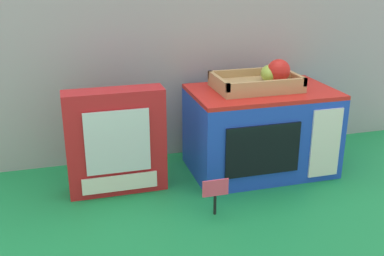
# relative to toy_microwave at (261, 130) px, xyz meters

# --- Properties ---
(ground_plane) EXTENTS (1.70, 1.70, 0.00)m
(ground_plane) POSITION_rel_toy_microwave_xyz_m (-0.17, -0.02, -0.13)
(ground_plane) COLOR #198C47
(ground_plane) RESTS_ON ground
(display_back_panel) EXTENTS (1.61, 0.03, 0.78)m
(display_back_panel) POSITION_rel_toy_microwave_xyz_m (-0.17, 0.21, 0.26)
(display_back_panel) COLOR #A0A3A8
(display_back_panel) RESTS_ON ground
(toy_microwave) EXTENTS (0.43, 0.27, 0.26)m
(toy_microwave) POSITION_rel_toy_microwave_xyz_m (0.00, 0.00, 0.00)
(toy_microwave) COLOR blue
(toy_microwave) RESTS_ON ground
(food_groups_crate) EXTENTS (0.25, 0.17, 0.09)m
(food_groups_crate) POSITION_rel_toy_microwave_xyz_m (0.00, 0.01, 0.16)
(food_groups_crate) COLOR tan
(food_groups_crate) RESTS_ON toy_microwave
(cookie_set_box) EXTENTS (0.28, 0.08, 0.30)m
(cookie_set_box) POSITION_rel_toy_microwave_xyz_m (-0.45, -0.02, 0.02)
(cookie_set_box) COLOR red
(cookie_set_box) RESTS_ON ground
(price_sign) EXTENTS (0.07, 0.01, 0.10)m
(price_sign) POSITION_rel_toy_microwave_xyz_m (-0.22, -0.23, -0.06)
(price_sign) COLOR black
(price_sign) RESTS_ON ground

